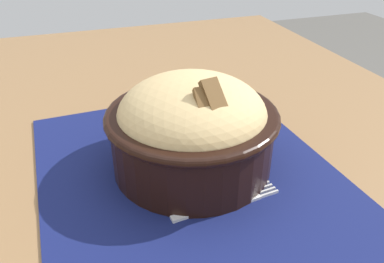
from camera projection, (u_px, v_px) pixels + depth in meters
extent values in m
cube|color=olive|center=(170.00, 190.00, 0.48)|extent=(1.38, 0.96, 0.03)
cylinder|color=brown|center=(242.00, 132.00, 1.29)|extent=(0.04, 0.04, 0.67)
cube|color=#11194C|center=(188.00, 173.00, 0.48)|extent=(0.44, 0.37, 0.00)
cylinder|color=black|center=(192.00, 139.00, 0.47)|extent=(0.20, 0.20, 0.08)
torus|color=black|center=(192.00, 115.00, 0.46)|extent=(0.21, 0.21, 0.01)
ellipsoid|color=tan|center=(192.00, 114.00, 0.46)|extent=(0.25, 0.25, 0.09)
sphere|color=#356B25|center=(212.00, 101.00, 0.43)|extent=(0.03, 0.03, 0.03)
cylinder|color=orange|center=(175.00, 99.00, 0.44)|extent=(0.03, 0.03, 0.01)
cylinder|color=orange|center=(178.00, 89.00, 0.47)|extent=(0.01, 0.03, 0.01)
cylinder|color=orange|center=(183.00, 102.00, 0.44)|extent=(0.03, 0.01, 0.01)
cube|color=brown|center=(207.00, 109.00, 0.40)|extent=(0.04, 0.02, 0.04)
cube|color=brown|center=(217.00, 105.00, 0.40)|extent=(0.05, 0.03, 0.05)
cube|color=silver|center=(200.00, 210.00, 0.42)|extent=(0.02, 0.07, 0.00)
cube|color=silver|center=(232.00, 200.00, 0.43)|extent=(0.01, 0.01, 0.00)
cube|color=silver|center=(247.00, 195.00, 0.44)|extent=(0.02, 0.03, 0.00)
cube|color=silver|center=(269.00, 194.00, 0.44)|extent=(0.01, 0.02, 0.00)
cube|color=silver|center=(266.00, 191.00, 0.45)|extent=(0.01, 0.02, 0.00)
cube|color=silver|center=(263.00, 188.00, 0.45)|extent=(0.01, 0.02, 0.00)
cube|color=silver|center=(261.00, 185.00, 0.46)|extent=(0.01, 0.02, 0.00)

